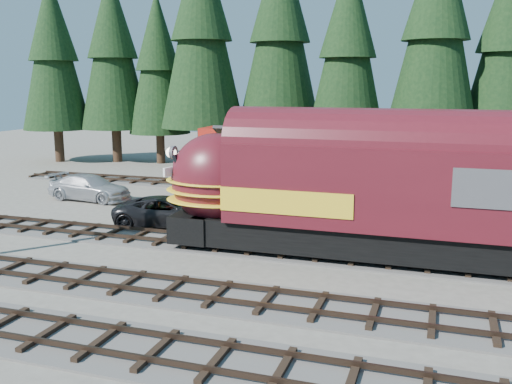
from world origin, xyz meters
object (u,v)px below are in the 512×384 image
(depot, at_px, (347,168))
(pickup_truck_a, at_px, (168,212))
(locomotive, at_px, (355,194))
(caboose, at_px, (273,154))
(pickup_truck_b, at_px, (90,188))

(depot, bearing_deg, pickup_truck_a, -155.85)
(depot, relative_size, locomotive, 0.71)
(locomotive, xyz_separation_m, caboose, (-7.79, 14.00, -0.24))
(pickup_truck_b, bearing_deg, caboose, -51.58)
(pickup_truck_a, height_order, pickup_truck_b, pickup_truck_b)
(caboose, xyz_separation_m, pickup_truck_a, (-2.32, -11.40, -1.79))
(depot, height_order, pickup_truck_a, depot)
(caboose, relative_size, pickup_truck_b, 1.78)
(depot, height_order, pickup_truck_b, depot)
(caboose, relative_size, pickup_truck_a, 1.78)
(pickup_truck_a, bearing_deg, caboose, -23.24)
(depot, relative_size, pickup_truck_b, 2.30)
(depot, distance_m, pickup_truck_a, 9.78)
(caboose, bearing_deg, depot, -49.65)
(depot, xyz_separation_m, locomotive, (1.42, -6.50, -0.15))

